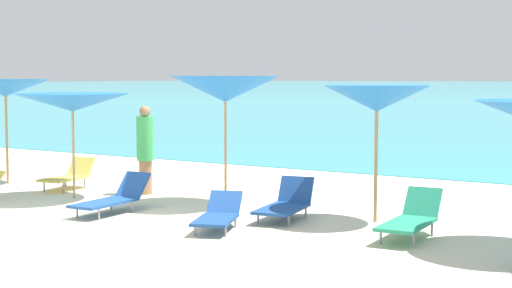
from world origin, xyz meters
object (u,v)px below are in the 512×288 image
object	(u,v)px
lounge_chair_2	(218,215)
lounge_chair_6	(68,175)
lounge_chair_5	(411,218)
beachgoer_1	(145,148)
lounge_chair_0	(113,198)
lounge_chair_8	(286,204)
umbrella_2	(72,103)
umbrella_1	(5,88)
umbrella_4	(377,99)
umbrella_3	(225,89)

from	to	relation	value
lounge_chair_2	lounge_chair_6	world-z (taller)	lounge_chair_6
lounge_chair_5	beachgoer_1	world-z (taller)	beachgoer_1
lounge_chair_0	lounge_chair_8	distance (m)	3.09
umbrella_2	umbrella_1	bearing A→B (deg)	165.35
lounge_chair_0	umbrella_4	bearing A→B (deg)	19.01
lounge_chair_6	lounge_chair_0	bearing A→B (deg)	-39.66
umbrella_3	umbrella_4	world-z (taller)	umbrella_3
umbrella_3	umbrella_2	bearing A→B (deg)	-161.19
umbrella_2	umbrella_3	world-z (taller)	umbrella_3
umbrella_2	umbrella_4	xyz separation A→B (m)	(6.03, 0.92, 0.14)
umbrella_3	beachgoer_1	bearing A→B (deg)	174.11
lounge_chair_5	lounge_chair_6	bearing A→B (deg)	170.19
umbrella_4	lounge_chair_8	world-z (taller)	umbrella_4
umbrella_1	umbrella_2	size ratio (longest dim) A/B	0.96
umbrella_1	umbrella_4	world-z (taller)	umbrella_1
lounge_chair_2	lounge_chair_8	xyz separation A→B (m)	(0.45, 1.34, 0.03)
lounge_chair_0	lounge_chair_5	size ratio (longest dim) A/B	1.03
lounge_chair_2	umbrella_4	bearing A→B (deg)	24.69
umbrella_1	umbrella_2	world-z (taller)	umbrella_1
umbrella_1	lounge_chair_6	size ratio (longest dim) A/B	1.72
lounge_chair_0	lounge_chair_6	distance (m)	3.32
umbrella_3	lounge_chair_8	xyz separation A→B (m)	(1.71, -0.69, -1.91)
lounge_chair_5	lounge_chair_6	distance (m)	8.13
lounge_chair_8	beachgoer_1	bearing A→B (deg)	156.67
umbrella_1	lounge_chair_6	distance (m)	2.58
umbrella_1	lounge_chair_8	xyz separation A→B (m)	(7.51, -0.43, -1.89)
lounge_chair_2	lounge_chair_6	xyz separation A→B (m)	(-5.27, 1.90, 0.06)
umbrella_1	lounge_chair_8	size ratio (longest dim) A/B	1.54
lounge_chair_2	lounge_chair_6	bearing A→B (deg)	138.00
lounge_chair_0	lounge_chair_5	distance (m)	5.29
lounge_chair_5	lounge_chair_6	size ratio (longest dim) A/B	1.19
umbrella_3	umbrella_4	size ratio (longest dim) A/B	1.07
umbrella_1	lounge_chair_2	world-z (taller)	umbrella_1
umbrella_2	lounge_chair_6	distance (m)	2.11
lounge_chair_5	umbrella_1	bearing A→B (deg)	172.06
lounge_chair_2	umbrella_2	bearing A→B (deg)	144.12
beachgoer_1	lounge_chair_2	bearing A→B (deg)	-126.73
umbrella_2	lounge_chair_6	bearing A→B (deg)	140.61
lounge_chair_2	lounge_chair_5	distance (m)	2.98
umbrella_2	lounge_chair_0	bearing A→B (deg)	-24.68
lounge_chair_0	lounge_chair_6	size ratio (longest dim) A/B	1.23
umbrella_3	lounge_chair_0	size ratio (longest dim) A/B	1.44
lounge_chair_0	lounge_chair_2	distance (m)	2.43
lounge_chair_8	umbrella_2	bearing A→B (deg)	173.79
umbrella_4	lounge_chair_6	distance (m)	7.30
umbrella_4	lounge_chair_2	bearing A→B (deg)	-133.11
lounge_chair_2	beachgoer_1	world-z (taller)	beachgoer_1
umbrella_2	lounge_chair_0	distance (m)	2.55
lounge_chair_2	umbrella_3	bearing A→B (deg)	99.70
lounge_chair_6	umbrella_4	bearing A→B (deg)	-8.56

